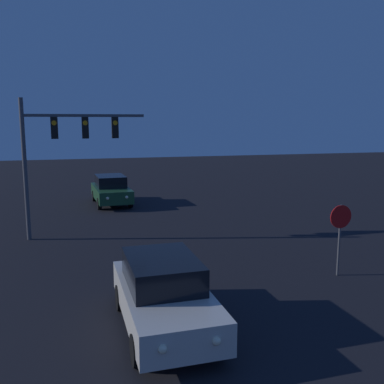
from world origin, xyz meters
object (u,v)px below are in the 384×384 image
car_near (164,294)px  car_far (111,190)px  traffic_signal_mast (61,143)px  stop_sign (340,226)px

car_near → car_far: size_ratio=0.99×
car_near → traffic_signal_mast: (-2.42, 9.24, 3.20)m
traffic_signal_mast → stop_sign: (8.60, -7.23, -2.43)m
traffic_signal_mast → car_far: bearing=70.1°
car_near → stop_sign: size_ratio=1.96×
stop_sign → traffic_signal_mast: bearing=139.9°
car_far → stop_sign: stop_sign is taller
traffic_signal_mast → car_near: bearing=-75.3°
car_near → traffic_signal_mast: bearing=-76.1°
car_far → traffic_signal_mast: traffic_signal_mast is taller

